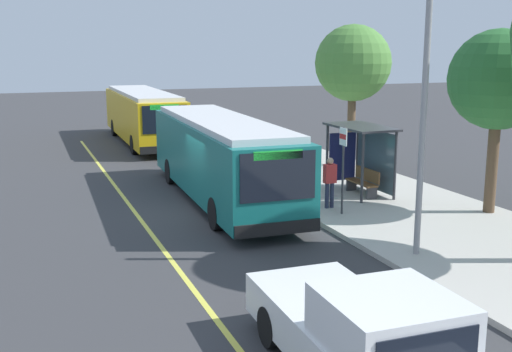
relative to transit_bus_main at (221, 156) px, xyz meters
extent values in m
plane|color=#38383A|center=(1.39, -1.01, -1.62)|extent=(120.00, 120.00, 0.00)
cube|color=#B7B2A8|center=(1.39, 4.99, -1.54)|extent=(44.00, 6.40, 0.15)
cube|color=#E0D64C|center=(1.39, -3.21, -1.61)|extent=(36.00, 0.14, 0.01)
cube|color=#146B66|center=(-0.02, -0.01, -0.07)|extent=(11.39, 2.95, 2.40)
cube|color=silver|center=(-0.02, -0.01, 1.23)|extent=(10.47, 2.67, 0.20)
cube|color=black|center=(5.65, -0.21, 0.37)|extent=(0.12, 2.17, 1.34)
cube|color=black|center=(0.03, 1.28, 0.22)|extent=(9.94, 0.40, 1.06)
cube|color=silver|center=(0.03, 1.28, -1.05)|extent=(10.73, 0.42, 0.28)
cube|color=#26D83F|center=(5.65, -0.21, 0.95)|extent=(0.08, 1.40, 0.24)
cube|color=black|center=(5.66, -0.21, -1.09)|extent=(0.17, 2.50, 0.36)
cylinder|color=black|center=(3.53, 1.02, -1.12)|extent=(1.01, 0.32, 1.00)
cylinder|color=black|center=(3.44, -1.29, -1.12)|extent=(1.01, 0.32, 1.00)
cylinder|color=black|center=(-3.36, 1.27, -1.12)|extent=(1.01, 0.32, 1.00)
cylinder|color=black|center=(-3.45, -1.04, -1.12)|extent=(1.01, 0.32, 1.00)
cube|color=gold|center=(-14.63, 0.07, -0.07)|extent=(11.91, 2.72, 2.40)
cube|color=silver|center=(-14.63, 0.07, 1.23)|extent=(10.95, 2.46, 0.20)
cube|color=black|center=(-8.68, -0.02, 0.37)|extent=(0.07, 2.17, 1.34)
cube|color=black|center=(-14.61, 1.36, 0.22)|extent=(10.44, 0.19, 1.06)
cube|color=black|center=(-14.61, 1.36, -1.05)|extent=(11.27, 0.20, 0.28)
cube|color=#26D83F|center=(-8.68, -0.02, 0.95)|extent=(0.05, 1.40, 0.24)
cube|color=black|center=(-8.67, -0.02, -1.09)|extent=(0.12, 2.50, 0.36)
cylinder|color=black|center=(-10.94, 1.17, -1.12)|extent=(1.00, 0.29, 1.00)
cylinder|color=black|center=(-10.97, -1.14, -1.12)|extent=(1.00, 0.29, 1.00)
cylinder|color=black|center=(-18.17, 1.28, -1.12)|extent=(1.00, 0.29, 1.00)
cylinder|color=black|center=(-18.21, -1.03, -1.12)|extent=(1.00, 0.29, 1.00)
cube|color=white|center=(12.62, -1.76, -0.94)|extent=(5.44, 2.12, 0.75)
cube|color=white|center=(13.57, -1.78, -0.17)|extent=(1.93, 1.94, 0.80)
cylinder|color=black|center=(11.02, -0.82, -1.24)|extent=(0.76, 0.26, 0.76)
cylinder|color=black|center=(10.98, -2.62, -1.24)|extent=(0.76, 0.26, 0.76)
cylinder|color=#333338|center=(2.64, 5.47, -0.27)|extent=(0.10, 0.10, 2.40)
cylinder|color=#333338|center=(2.64, 4.17, -0.27)|extent=(0.10, 0.10, 2.40)
cylinder|color=#333338|center=(0.04, 5.47, -0.27)|extent=(0.10, 0.10, 2.40)
cylinder|color=#333338|center=(0.04, 4.17, -0.27)|extent=(0.10, 0.10, 2.40)
cube|color=#333338|center=(1.34, 4.82, 0.97)|extent=(2.90, 1.60, 0.08)
cube|color=#4C606B|center=(1.34, 5.47, -0.27)|extent=(2.47, 0.04, 2.16)
cube|color=navy|center=(0.04, 4.82, -0.31)|extent=(0.06, 1.11, 1.82)
cube|color=brown|center=(1.58, 4.78, -1.02)|extent=(1.60, 0.44, 0.06)
cube|color=brown|center=(1.58, 5.02, -0.74)|extent=(1.60, 0.05, 0.44)
cube|color=#333338|center=(0.86, 4.78, -1.24)|extent=(0.08, 0.40, 0.45)
cube|color=#333338|center=(2.30, 4.78, -1.24)|extent=(0.08, 0.40, 0.45)
cylinder|color=#333338|center=(3.68, 2.85, -0.07)|extent=(0.07, 0.07, 2.80)
cube|color=white|center=(3.68, 2.83, 1.03)|extent=(0.44, 0.03, 0.56)
cube|color=red|center=(3.68, 2.82, 1.03)|extent=(0.40, 0.01, 0.16)
cylinder|color=#282D47|center=(2.84, 2.93, -1.04)|extent=(0.14, 0.14, 0.85)
cylinder|color=#282D47|center=(2.84, 2.75, -1.04)|extent=(0.14, 0.14, 0.85)
cube|color=red|center=(2.84, 2.84, -0.31)|extent=(0.24, 0.40, 0.62)
sphere|color=tan|center=(2.84, 2.84, 0.11)|extent=(0.22, 0.22, 0.22)
cylinder|color=brown|center=(-3.72, 7.30, 0.18)|extent=(0.36, 0.36, 3.29)
sphere|color=#4C8438|center=(-3.72, 7.30, 3.08)|extent=(3.35, 3.35, 3.35)
cylinder|color=brown|center=(5.16, 7.42, 0.07)|extent=(0.36, 0.36, 3.08)
sphere|color=#28662D|center=(5.16, 7.42, 2.79)|extent=(3.14, 3.14, 3.14)
cylinder|color=gray|center=(7.85, 2.76, 1.73)|extent=(0.16, 0.16, 6.40)
camera|label=1|loc=(20.94, -6.72, 3.81)|focal=44.29mm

